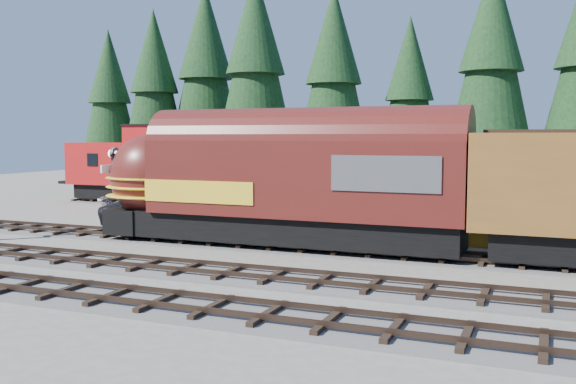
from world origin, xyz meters
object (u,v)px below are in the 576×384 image
at_px(locomotive, 265,187).
at_px(pickup_truck_a, 162,211).
at_px(depot, 380,177).
at_px(pickup_truck_b, 153,210).
at_px(caboose, 135,167).

xyz_separation_m(locomotive, pickup_truck_a, (-8.03, 3.58, -1.88)).
height_order(depot, locomotive, depot).
distance_m(depot, locomotive, 7.47).
distance_m(pickup_truck_a, pickup_truck_b, 1.34).
height_order(locomotive, pickup_truck_a, locomotive).
bearing_deg(pickup_truck_a, depot, -97.06).
relative_size(depot, pickup_truck_b, 2.20).
bearing_deg(caboose, pickup_truck_b, -49.79).
xyz_separation_m(pickup_truck_a, pickup_truck_b, (-1.11, 0.75, -0.07)).
height_order(depot, caboose, caboose).
bearing_deg(caboose, depot, -19.67).
bearing_deg(pickup_truck_b, locomotive, -138.91).
bearing_deg(depot, pickup_truck_b, -170.40).
xyz_separation_m(caboose, pickup_truck_b, (8.17, -9.67, -1.89)).
xyz_separation_m(locomotive, caboose, (-17.31, 14.00, -0.06)).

